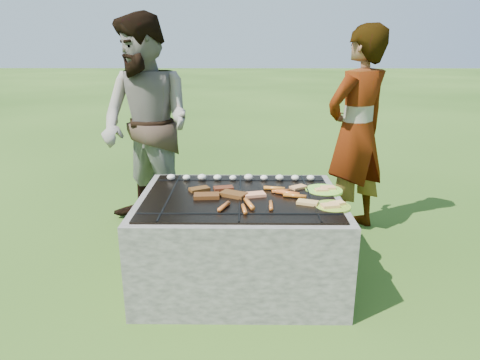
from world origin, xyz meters
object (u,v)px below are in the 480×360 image
object	(u,v)px
plate_near	(333,206)
fire_pit	(240,242)
plate_far	(324,190)
cook	(356,132)
bystander	(147,126)

from	to	relation	value
plate_near	fire_pit	bearing A→B (deg)	161.75
plate_far	cook	size ratio (longest dim) A/B	0.18
plate_near	bystander	distance (m)	1.77
plate_far	bystander	xyz separation A→B (m)	(-1.35, 0.81, 0.29)
plate_near	cook	size ratio (longest dim) A/B	0.13
cook	fire_pit	bearing A→B (deg)	9.65
fire_pit	plate_far	distance (m)	0.66
fire_pit	bystander	distance (m)	1.36
bystander	plate_near	bearing A→B (deg)	-5.51
fire_pit	cook	world-z (taller)	cook
fire_pit	plate_far	world-z (taller)	plate_far
plate_far	plate_near	xyz separation A→B (m)	(-0.00, -0.30, 0.00)
fire_pit	plate_near	world-z (taller)	plate_near
plate_near	bystander	size ratio (longest dim) A/B	0.12
fire_pit	plate_near	xyz separation A→B (m)	(0.56, -0.18, 0.33)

